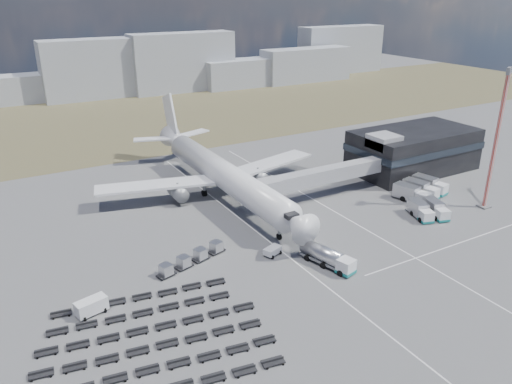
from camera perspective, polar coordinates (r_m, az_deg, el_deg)
ground at (r=82.72m, az=6.01°, el=-7.88°), size 420.00×420.00×0.00m
grass_strip at (r=177.73m, az=-15.21°, el=7.97°), size 420.00×90.00×0.01m
lane_markings at (r=90.16m, az=9.98°, el=-5.42°), size 47.12×110.00×0.01m
terminal at (r=127.06m, az=17.50°, el=4.66°), size 30.40×16.40×11.00m
jet_bridge at (r=104.08m, az=6.74°, el=1.66°), size 30.30×3.80×7.05m
airliner at (r=105.85m, az=-4.09°, el=2.25°), size 51.59×64.53×17.62m
skyline at (r=214.72m, az=-17.53°, el=12.72°), size 314.99×26.99×24.58m
fuel_tanker at (r=81.15m, az=8.15°, el=-7.35°), size 4.85×10.06×3.15m
pushback_tug at (r=83.80m, az=1.90°, el=-6.78°), size 3.47×2.68×1.40m
utility_van at (r=73.17m, az=-18.30°, el=-12.36°), size 4.58×2.88×2.27m
catering_truck at (r=111.88m, az=-2.00°, el=1.26°), size 2.97×5.97×2.64m
service_trucks_near at (r=102.63m, az=19.08°, el=-1.92°), size 7.52×8.25×2.75m
service_trucks_far at (r=111.99m, az=18.31°, el=0.30°), size 11.60×9.77×3.08m
uld_row at (r=81.64m, az=-7.31°, el=-7.49°), size 13.20×5.43×1.84m
baggage_dollies at (r=66.87m, az=-11.95°, el=-16.13°), size 30.93×24.53×0.66m
floodlight_mast at (r=107.59m, az=25.75°, el=5.30°), size 2.63×2.16×28.02m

